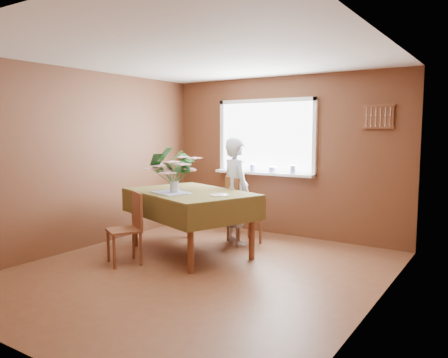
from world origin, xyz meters
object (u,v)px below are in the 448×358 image
Objects in this scene: seated_woman at (236,191)px; flower_bouquet at (174,167)px; chair_far at (239,207)px; dining_table at (190,199)px; chair_near at (130,224)px.

seated_woman is 2.60× the size of flower_bouquet.
seated_woman reaches higher than chair_far.
chair_far is 0.25m from seated_woman.
chair_far is 0.63× the size of seated_woman.
flower_bouquet reaches higher than dining_table.
flower_bouquet is (-0.40, -1.00, 0.65)m from chair_far.
chair_near is at bearing -110.83° from flower_bouquet.
dining_table is 0.80m from seated_woman.
flower_bouquet reaches higher than chair_far.
seated_woman is (0.27, 0.75, 0.04)m from dining_table.
seated_woman is 1.09m from flower_bouquet.
chair_far is 1.71m from chair_near.
dining_table is at bearing 102.65° from chair_far.
chair_near is at bearing 99.73° from seated_woman.
chair_far reaches higher than chair_near.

